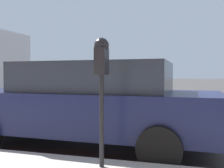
{
  "coord_description": "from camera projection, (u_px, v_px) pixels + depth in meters",
  "views": [
    {
      "loc": [
        -5.67,
        -1.79,
        1.33
      ],
      "look_at": [
        -2.46,
        -0.88,
        1.22
      ],
      "focal_mm": 42.0,
      "sensor_mm": 36.0,
      "label": 1
    }
  ],
  "objects": [
    {
      "name": "ground_plane",
      "position": [
        104.0,
        134.0,
        5.98
      ],
      "size": [
        220.0,
        220.0,
        0.0
      ],
      "primitive_type": "plane",
      "color": "#3D3A3A"
    },
    {
      "name": "parking_meter",
      "position": [
        102.0,
        68.0,
        3.31
      ],
      "size": [
        0.21,
        0.19,
        1.65
      ],
      "color": "black",
      "rests_on": "sidewalk"
    },
    {
      "name": "car_navy",
      "position": [
        87.0,
        102.0,
        4.89
      ],
      "size": [
        2.13,
        4.89,
        1.57
      ],
      "rotation": [
        0.0,
        0.0,
        -0.03
      ],
      "color": "#14193D",
      "rests_on": "ground_plane"
    }
  ]
}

